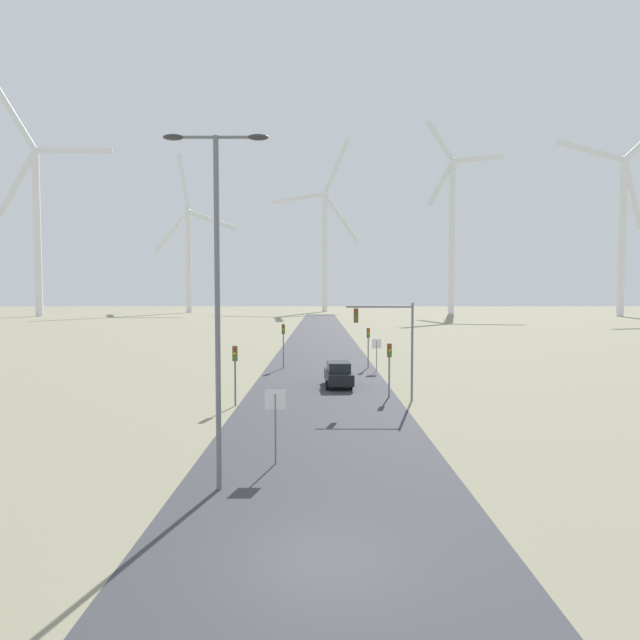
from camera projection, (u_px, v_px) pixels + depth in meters
ground_plane at (321, 559)px, 12.51m from camera, size 600.00×600.00×0.00m
road_surface at (319, 350)px, 60.45m from camera, size 10.00×240.00×0.01m
streetlamp at (216, 274)px, 16.68m from camera, size 3.50×0.32×11.95m
stop_sign_near at (274, 412)px, 19.48m from camera, size 0.81×0.07×2.96m
stop_sign_far at (375, 349)px, 43.60m from camera, size 0.81×0.07×2.83m
traffic_light_post_near_left at (234, 362)px, 29.80m from camera, size 0.28×0.34×3.62m
traffic_light_post_near_right at (388, 358)px, 32.49m from camera, size 0.28×0.34×3.52m
traffic_light_post_mid_left at (282, 336)px, 45.46m from camera, size 0.28×0.33×4.03m
traffic_light_post_mid_right at (367, 339)px, 45.66m from camera, size 0.28×0.33×3.67m
traffic_light_mast_overhead at (388, 332)px, 31.18m from camera, size 4.23×0.35×6.18m
car_approaching at (337, 374)px, 36.24m from camera, size 2.07×4.21×1.83m
wind_turbine_far_left at (35, 214)px, 158.92m from camera, size 37.37×2.60×74.20m
wind_turbine_left at (187, 248)px, 194.15m from camera, size 36.22×18.33×62.11m
wind_turbine_center at (323, 238)px, 206.93m from camera, size 37.14×11.87×70.87m
wind_turbine_right at (451, 224)px, 175.66m from camera, size 26.32×5.45×68.58m
wind_turbine_far_right at (621, 220)px, 158.67m from camera, size 38.20×2.75×65.56m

